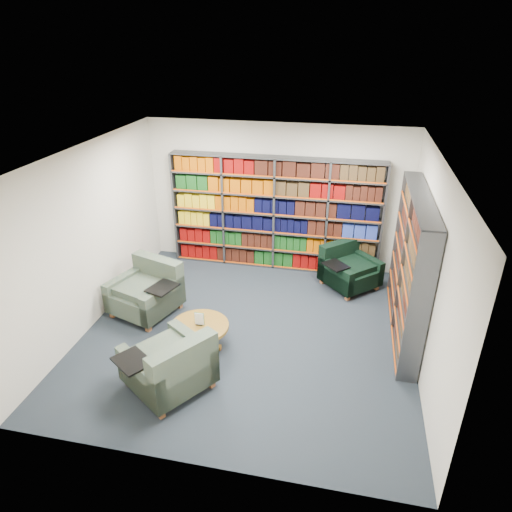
% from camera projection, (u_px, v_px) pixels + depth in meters
% --- Properties ---
extents(room_shell, '(5.02, 5.02, 2.82)m').
position_uv_depth(room_shell, '(247.00, 252.00, 6.55)').
color(room_shell, '#1B212E').
rests_on(room_shell, ground).
extents(bookshelf_back, '(4.00, 0.28, 2.20)m').
position_uv_depth(bookshelf_back, '(275.00, 214.00, 8.74)').
color(bookshelf_back, '#47494F').
rests_on(bookshelf_back, ground).
extents(bookshelf_right, '(0.28, 2.50, 2.20)m').
position_uv_depth(bookshelf_right, '(410.00, 268.00, 6.78)').
color(bookshelf_right, '#47494F').
rests_on(bookshelf_right, ground).
extents(chair_teal_left, '(1.26, 1.20, 0.87)m').
position_uv_depth(chair_teal_left, '(149.00, 292.00, 7.61)').
color(chair_teal_left, '#0C2734').
rests_on(chair_teal_left, ground).
extents(chair_green_right, '(1.21, 1.21, 0.78)m').
position_uv_depth(chair_green_right, '(347.00, 269.00, 8.40)').
color(chair_green_right, black).
rests_on(chair_green_right, ground).
extents(chair_teal_front, '(1.33, 1.33, 0.87)m').
position_uv_depth(chair_teal_front, '(172.00, 368.00, 5.88)').
color(chair_teal_front, '#0C2734').
rests_on(chair_teal_front, ground).
extents(coffee_table, '(0.85, 0.85, 0.60)m').
position_uv_depth(coffee_table, '(200.00, 330.00, 6.69)').
color(coffee_table, brown).
rests_on(coffee_table, ground).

